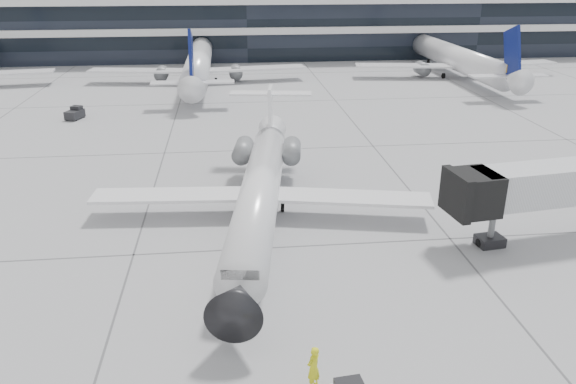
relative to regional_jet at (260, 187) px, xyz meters
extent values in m
plane|color=gray|center=(1.91, -4.58, -2.31)|extent=(220.00, 220.00, 0.00)
cube|color=black|center=(1.91, 77.42, 2.69)|extent=(170.00, 22.00, 10.00)
cylinder|color=white|center=(-0.12, -0.84, -0.07)|extent=(5.87, 23.48, 2.63)
cone|color=black|center=(-1.94, -13.75, -0.07)|extent=(2.98, 3.06, 2.63)
cone|color=white|center=(1.73, 12.26, 0.22)|extent=(2.91, 3.43, 2.49)
cube|color=white|center=(-6.24, 1.01, -0.75)|extent=(10.85, 3.28, 0.21)
cube|color=white|center=(6.28, -0.76, -0.75)|extent=(10.99, 4.71, 0.21)
cylinder|color=slate|center=(-0.93, 7.33, 0.32)|extent=(1.91, 3.48, 1.46)
cylinder|color=slate|center=(2.92, 6.78, 0.32)|extent=(1.91, 3.48, 1.46)
cube|color=white|center=(1.65, 11.68, 2.26)|extent=(0.62, 2.54, 4.38)
cube|color=white|center=(1.70, 12.06, 3.82)|extent=(7.15, 2.52, 0.16)
cylinder|color=black|center=(-1.41, -9.99, -2.04)|extent=(0.25, 0.56, 0.54)
cylinder|color=black|center=(-1.29, 1.29, -2.00)|extent=(0.32, 0.65, 0.62)
cylinder|color=black|center=(1.60, 0.88, -2.00)|extent=(0.32, 0.65, 0.62)
cube|color=#B5B8BA|center=(18.89, -5.05, 1.53)|extent=(12.72, 4.16, 2.32)
cube|color=black|center=(12.52, -5.91, 1.44)|extent=(2.68, 3.14, 2.50)
cylinder|color=slate|center=(14.02, -5.71, -1.06)|extent=(0.39, 0.39, 2.50)
cube|color=black|center=(14.02, -5.71, -2.00)|extent=(1.76, 1.45, 0.63)
imported|color=yellow|center=(1.07, -17.14, -1.31)|extent=(0.86, 0.84, 1.99)
cone|color=#FF500D|center=(-0.36, 4.11, -2.06)|extent=(0.32, 0.32, 0.51)
cube|color=#FF500D|center=(-0.36, 4.11, -2.30)|extent=(0.44, 0.44, 0.03)
cube|color=black|center=(-19.39, 29.17, -1.75)|extent=(2.02, 2.55, 0.91)
cube|color=black|center=(-19.21, 29.64, -1.14)|extent=(1.36, 1.25, 0.51)
cylinder|color=black|center=(-19.63, 30.12, -2.09)|extent=(0.33, 0.48, 0.45)
cylinder|color=black|center=(-18.59, 29.73, -2.09)|extent=(0.33, 0.48, 0.45)
cylinder|color=black|center=(-20.20, 28.61, -2.09)|extent=(0.33, 0.48, 0.45)
cylinder|color=black|center=(-19.16, 28.21, -2.09)|extent=(0.33, 0.48, 0.45)
camera|label=1|loc=(-2.00, -35.60, 14.11)|focal=35.00mm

